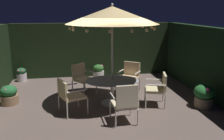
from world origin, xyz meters
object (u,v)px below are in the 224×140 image
potted_plant_left_far (22,74)px  potted_plant_front_corner (9,95)px  patio_umbrella (112,15)px  potted_plant_left_near (204,95)px  potted_plant_back_left (98,72)px  patio_chair_north (125,102)px  patio_chair_northeast (158,87)px  patio_chair_east (130,74)px  patio_chair_south (69,94)px  patio_chair_southeast (82,77)px  patio_dining_table (112,85)px

potted_plant_left_far → potted_plant_front_corner: (0.10, -2.42, 0.01)m
patio_umbrella → potted_plant_left_near: bearing=-15.5°
potted_plant_back_left → potted_plant_front_corner: (-2.89, -2.25, -0.01)m
potted_plant_front_corner → patio_chair_north: bearing=-30.6°
potted_plant_left_far → patio_chair_northeast: bearing=-36.6°
potted_plant_left_far → patio_chair_east: bearing=-24.9°
patio_umbrella → potted_plant_front_corner: patio_umbrella is taller
patio_umbrella → patio_chair_south: bearing=-157.7°
patio_chair_north → potted_plant_left_near: size_ratio=1.56×
potted_plant_left_near → patio_chair_east: bearing=134.2°
patio_umbrella → patio_chair_northeast: bearing=-15.6°
patio_chair_north → patio_chair_northeast: 1.56m
patio_chair_east → potted_plant_left_far: size_ratio=1.85×
patio_umbrella → patio_chair_north: patio_umbrella is taller
potted_plant_left_far → potted_plant_left_near: bearing=-32.6°
potted_plant_back_left → potted_plant_left_far: bearing=176.7°
potted_plant_left_near → potted_plant_left_far: bearing=147.4°
potted_plant_front_corner → potted_plant_left_far: bearing=92.3°
potted_plant_back_left → potted_plant_left_near: 4.31m
patio_chair_south → potted_plant_left_near: patio_chair_south is taller
patio_chair_north → potted_plant_back_left: 4.07m
patio_chair_northeast → patio_chair_southeast: 2.54m
patio_chair_southeast → patio_chair_northeast: bearing=-34.0°
patio_chair_east → patio_chair_south: (-2.04, -1.59, -0.02)m
patio_dining_table → potted_plant_back_left: bearing=92.0°
patio_chair_northeast → patio_chair_east: size_ratio=0.97×
potted_plant_left_near → patio_umbrella: bearing=164.5°
patio_chair_southeast → potted_plant_left_near: 3.79m
patio_umbrella → patio_chair_south: 2.41m
patio_chair_northeast → patio_chair_north: bearing=-140.6°
patio_chair_east → potted_plant_back_left: 1.88m
patio_umbrella → patio_chair_north: size_ratio=2.80×
patio_chair_north → patio_chair_east: 2.54m
potted_plant_back_left → potted_plant_front_corner: bearing=-142.1°
patio_umbrella → patio_chair_south: patio_umbrella is taller
patio_chair_east → potted_plant_front_corner: 3.85m
patio_chair_south → potted_plant_left_near: (3.77, -0.20, -0.20)m
potted_plant_back_left → patio_chair_south: bearing=-109.6°
patio_dining_table → patio_chair_east: bearing=53.5°
potted_plant_left_near → potted_plant_front_corner: bearing=168.1°
potted_plant_left_near → potted_plant_left_far: 6.66m
patio_chair_south → patio_chair_northeast: bearing=3.4°
patio_chair_north → potted_plant_front_corner: patio_chair_north is taller
patio_chair_east → patio_chair_southeast: patio_chair_southeast is taller
potted_plant_back_left → patio_chair_north: bearing=-87.5°
patio_chair_south → potted_plant_front_corner: 2.01m
potted_plant_back_left → patio_dining_table: bearing=-88.0°
patio_dining_table → patio_chair_north: 1.35m
patio_dining_table → patio_chair_north: patio_chair_north is taller
patio_chair_northeast → potted_plant_front_corner: (-4.27, 0.82, -0.28)m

